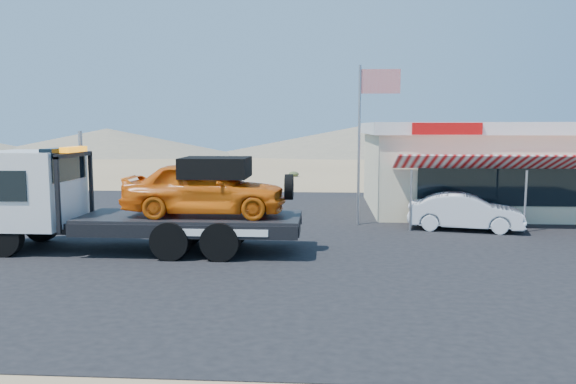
% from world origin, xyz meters
% --- Properties ---
extents(ground, '(120.00, 120.00, 0.00)m').
position_xyz_m(ground, '(0.00, 0.00, 0.00)').
color(ground, '#886D4D').
rests_on(ground, ground).
extents(asphalt_lot, '(32.00, 24.00, 0.02)m').
position_xyz_m(asphalt_lot, '(2.00, 3.00, 0.01)').
color(asphalt_lot, black).
rests_on(asphalt_lot, ground).
extents(tow_truck, '(9.36, 2.78, 3.13)m').
position_xyz_m(tow_truck, '(-2.30, -0.44, 1.68)').
color(tow_truck, black).
rests_on(tow_truck, asphalt_lot).
extents(white_sedan, '(4.21, 2.18, 1.32)m').
position_xyz_m(white_sedan, '(8.49, 3.60, 0.68)').
color(white_sedan, silver).
rests_on(white_sedan, asphalt_lot).
extents(jerky_store, '(10.40, 9.97, 3.90)m').
position_xyz_m(jerky_store, '(10.50, 8.97, 1.99)').
color(jerky_store, beige).
rests_on(jerky_store, asphalt_lot).
extents(flagpole, '(1.55, 0.10, 6.00)m').
position_xyz_m(flagpole, '(4.93, 4.50, 3.76)').
color(flagpole, '#99999E').
rests_on(flagpole, asphalt_lot).
extents(distant_hills, '(126.00, 48.00, 4.20)m').
position_xyz_m(distant_hills, '(-9.77, 55.14, 1.89)').
color(distant_hills, '#726B59').
rests_on(distant_hills, ground).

